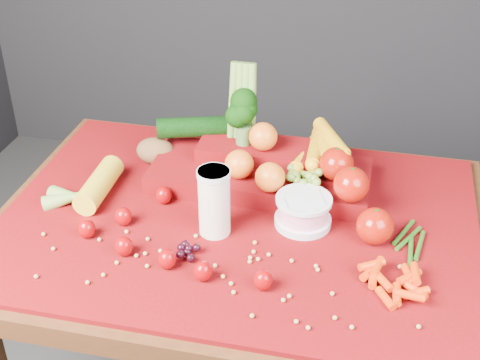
% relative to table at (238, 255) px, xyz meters
% --- Properties ---
extents(table, '(1.10, 0.80, 0.75)m').
position_rel_table_xyz_m(table, '(0.00, 0.00, 0.00)').
color(table, '#321A0B').
rests_on(table, ground).
extents(red_cloth, '(1.05, 0.75, 0.01)m').
position_rel_table_xyz_m(red_cloth, '(0.00, 0.00, 0.10)').
color(red_cloth, '#67030E').
rests_on(red_cloth, table).
extents(milk_glass, '(0.07, 0.07, 0.15)m').
position_rel_table_xyz_m(milk_glass, '(-0.04, -0.06, 0.19)').
color(milk_glass, silver).
rests_on(milk_glass, red_cloth).
extents(yogurt_bowl, '(0.13, 0.13, 0.07)m').
position_rel_table_xyz_m(yogurt_bowl, '(0.14, 0.01, 0.14)').
color(yogurt_bowl, silver).
rests_on(yogurt_bowl, red_cloth).
extents(strawberry_scatter, '(0.48, 0.28, 0.05)m').
position_rel_table_xyz_m(strawberry_scatter, '(-0.16, -0.13, 0.13)').
color(strawberry_scatter, '#9C0101').
rests_on(strawberry_scatter, red_cloth).
extents(dark_grape_cluster, '(0.06, 0.05, 0.03)m').
position_rel_table_xyz_m(dark_grape_cluster, '(-0.08, -0.16, 0.12)').
color(dark_grape_cluster, black).
rests_on(dark_grape_cluster, red_cloth).
extents(soybean_scatter, '(0.84, 0.24, 0.01)m').
position_rel_table_xyz_m(soybean_scatter, '(0.00, -0.20, 0.11)').
color(soybean_scatter, tan).
rests_on(soybean_scatter, red_cloth).
extents(corn_ear, '(0.18, 0.23, 0.06)m').
position_rel_table_xyz_m(corn_ear, '(-0.37, -0.01, 0.13)').
color(corn_ear, gold).
rests_on(corn_ear, red_cloth).
extents(potato, '(0.10, 0.07, 0.07)m').
position_rel_table_xyz_m(potato, '(-0.26, 0.19, 0.14)').
color(potato, brown).
rests_on(potato, red_cloth).
extents(baby_carrot_pile, '(0.18, 0.17, 0.03)m').
position_rel_table_xyz_m(baby_carrot_pile, '(0.34, -0.16, 0.12)').
color(baby_carrot_pile, red).
rests_on(baby_carrot_pile, red_cloth).
extents(green_bean_pile, '(0.14, 0.12, 0.01)m').
position_rel_table_xyz_m(green_bean_pile, '(0.38, -0.01, 0.11)').
color(green_bean_pile, '#205112').
rests_on(green_bean_pile, red_cloth).
extents(produce_mound, '(0.60, 0.37, 0.27)m').
position_rel_table_xyz_m(produce_mound, '(0.05, 0.15, 0.17)').
color(produce_mound, '#67030E').
rests_on(produce_mound, red_cloth).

